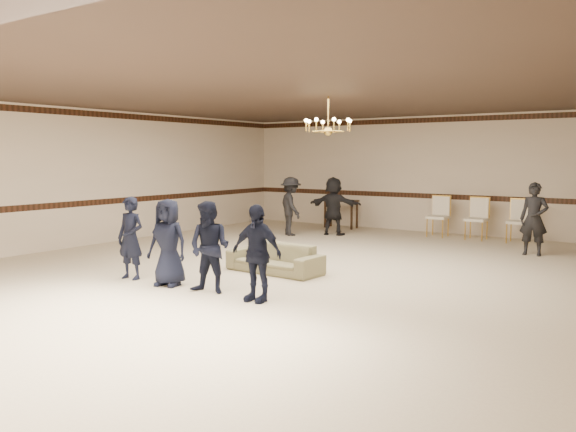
{
  "coord_description": "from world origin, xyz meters",
  "views": [
    {
      "loc": [
        5.58,
        -8.43,
        2.09
      ],
      "look_at": [
        0.12,
        -0.5,
        1.1
      ],
      "focal_mm": 36.26,
      "sensor_mm": 36.0,
      "label": 1
    }
  ],
  "objects_px": {
    "chandelier": "(328,114)",
    "adult_mid": "(334,206)",
    "boy_b": "(168,242)",
    "adult_right": "(534,219)",
    "banquet_chair_left": "(438,217)",
    "console_table": "(341,214)",
    "adult_left": "(291,206)",
    "boy_d": "(256,253)",
    "boy_c": "(210,247)",
    "banquet_chair_right": "(518,222)",
    "boy_a": "(131,238)",
    "banquet_chair_mid": "(476,219)",
    "settee": "(275,258)"
  },
  "relations": [
    {
      "from": "boy_c",
      "to": "adult_left",
      "type": "relative_size",
      "value": 0.91
    },
    {
      "from": "banquet_chair_left",
      "to": "settee",
      "type": "bearing_deg",
      "value": -96.45
    },
    {
      "from": "boy_d",
      "to": "adult_left",
      "type": "distance_m",
      "value": 7.09
    },
    {
      "from": "boy_a",
      "to": "adult_right",
      "type": "relative_size",
      "value": 0.91
    },
    {
      "from": "chandelier",
      "to": "boy_b",
      "type": "xyz_separation_m",
      "value": [
        -1.27,
        -2.89,
        -2.17
      ]
    },
    {
      "from": "boy_c",
      "to": "console_table",
      "type": "bearing_deg",
      "value": 94.8
    },
    {
      "from": "banquet_chair_mid",
      "to": "banquet_chair_right",
      "type": "distance_m",
      "value": 1.0
    },
    {
      "from": "boy_d",
      "to": "adult_right",
      "type": "height_order",
      "value": "adult_right"
    },
    {
      "from": "adult_left",
      "to": "adult_mid",
      "type": "xyz_separation_m",
      "value": [
        0.9,
        0.7,
        0.0
      ]
    },
    {
      "from": "boy_c",
      "to": "console_table",
      "type": "xyz_separation_m",
      "value": [
        -2.36,
        8.28,
        -0.29
      ]
    },
    {
      "from": "adult_mid",
      "to": "banquet_chair_mid",
      "type": "distance_m",
      "value": 3.64
    },
    {
      "from": "adult_mid",
      "to": "adult_right",
      "type": "xyz_separation_m",
      "value": [
        5.1,
        -0.4,
        0.0
      ]
    },
    {
      "from": "boy_c",
      "to": "adult_mid",
      "type": "relative_size",
      "value": 0.91
    },
    {
      "from": "boy_c",
      "to": "boy_d",
      "type": "relative_size",
      "value": 1.0
    },
    {
      "from": "adult_right",
      "to": "banquet_chair_mid",
      "type": "bearing_deg",
      "value": 134.17
    },
    {
      "from": "chandelier",
      "to": "adult_left",
      "type": "xyz_separation_m",
      "value": [
        -3.04,
        3.24,
        -2.1
      ]
    },
    {
      "from": "chandelier",
      "to": "adult_mid",
      "type": "xyz_separation_m",
      "value": [
        -2.14,
        3.94,
        -2.1
      ]
    },
    {
      "from": "chandelier",
      "to": "adult_mid",
      "type": "height_order",
      "value": "chandelier"
    },
    {
      "from": "boy_c",
      "to": "boy_b",
      "type": "bearing_deg",
      "value": 168.88
    },
    {
      "from": "boy_b",
      "to": "banquet_chair_left",
      "type": "distance_m",
      "value": 8.22
    },
    {
      "from": "boy_b",
      "to": "adult_mid",
      "type": "distance_m",
      "value": 6.88
    },
    {
      "from": "banquet_chair_right",
      "to": "chandelier",
      "type": "bearing_deg",
      "value": -118.02
    },
    {
      "from": "boy_b",
      "to": "adult_mid",
      "type": "xyz_separation_m",
      "value": [
        -0.87,
        6.83,
        0.07
      ]
    },
    {
      "from": "boy_d",
      "to": "adult_right",
      "type": "relative_size",
      "value": 0.91
    },
    {
      "from": "adult_left",
      "to": "banquet_chair_right",
      "type": "xyz_separation_m",
      "value": [
        5.31,
        1.95,
        -0.25
      ]
    },
    {
      "from": "chandelier",
      "to": "adult_right",
      "type": "relative_size",
      "value": 0.61
    },
    {
      "from": "adult_left",
      "to": "adult_right",
      "type": "xyz_separation_m",
      "value": [
        6.0,
        0.3,
        0.0
      ]
    },
    {
      "from": "boy_c",
      "to": "banquet_chair_mid",
      "type": "bearing_deg",
      "value": 67.4
    },
    {
      "from": "boy_b",
      "to": "adult_right",
      "type": "bearing_deg",
      "value": 44.58
    },
    {
      "from": "boy_c",
      "to": "adult_mid",
      "type": "xyz_separation_m",
      "value": [
        -1.77,
        6.83,
        0.07
      ]
    },
    {
      "from": "adult_mid",
      "to": "banquet_chair_mid",
      "type": "relative_size",
      "value": 1.48
    },
    {
      "from": "chandelier",
      "to": "banquet_chair_mid",
      "type": "height_order",
      "value": "chandelier"
    },
    {
      "from": "chandelier",
      "to": "adult_left",
      "type": "bearing_deg",
      "value": 133.24
    },
    {
      "from": "adult_mid",
      "to": "adult_right",
      "type": "height_order",
      "value": "same"
    },
    {
      "from": "boy_a",
      "to": "boy_c",
      "type": "distance_m",
      "value": 1.8
    },
    {
      "from": "boy_a",
      "to": "console_table",
      "type": "xyz_separation_m",
      "value": [
        -0.56,
        8.28,
        -0.29
      ]
    },
    {
      "from": "adult_mid",
      "to": "adult_left",
      "type": "bearing_deg",
      "value": 27.73
    },
    {
      "from": "console_table",
      "to": "chandelier",
      "type": "bearing_deg",
      "value": -64.87
    },
    {
      "from": "boy_a",
      "to": "boy_b",
      "type": "bearing_deg",
      "value": -7.49
    },
    {
      "from": "boy_c",
      "to": "adult_right",
      "type": "bearing_deg",
      "value": 51.49
    },
    {
      "from": "console_table",
      "to": "boy_c",
      "type": "bearing_deg",
      "value": -75.85
    },
    {
      "from": "adult_left",
      "to": "adult_right",
      "type": "relative_size",
      "value": 1.0
    },
    {
      "from": "boy_c",
      "to": "banquet_chair_left",
      "type": "relative_size",
      "value": 1.35
    },
    {
      "from": "boy_a",
      "to": "adult_left",
      "type": "bearing_deg",
      "value": 90.6
    },
    {
      "from": "boy_a",
      "to": "boy_d",
      "type": "height_order",
      "value": "same"
    },
    {
      "from": "banquet_chair_left",
      "to": "console_table",
      "type": "relative_size",
      "value": 1.06
    },
    {
      "from": "boy_c",
      "to": "adult_mid",
      "type": "height_order",
      "value": "adult_mid"
    },
    {
      "from": "boy_b",
      "to": "banquet_chair_left",
      "type": "relative_size",
      "value": 1.35
    },
    {
      "from": "settee",
      "to": "banquet_chair_left",
      "type": "xyz_separation_m",
      "value": [
        0.75,
        6.23,
        0.26
      ]
    },
    {
      "from": "settee",
      "to": "adult_mid",
      "type": "height_order",
      "value": "adult_mid"
    }
  ]
}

